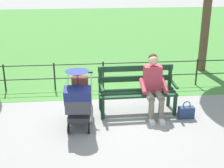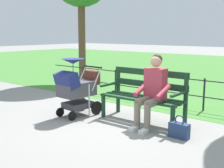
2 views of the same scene
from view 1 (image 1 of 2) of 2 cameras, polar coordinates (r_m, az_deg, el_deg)
ground_plane at (r=6.80m, az=-0.63°, el=-5.32°), size 60.00×60.00×0.00m
grass_lawn at (r=15.19m, az=-3.55°, el=9.34°), size 40.00×16.00×0.01m
park_bench at (r=6.76m, az=4.41°, el=-0.65°), size 1.61×0.63×0.96m
person_on_bench at (r=6.56m, az=7.36°, el=-0.03°), size 0.54×0.74×1.28m
stroller at (r=6.09m, az=-5.92°, el=-2.50°), size 0.56×0.92×1.15m
handbag at (r=6.75m, az=12.98°, el=-4.88°), size 0.32×0.14×0.37m
park_fence at (r=8.04m, az=0.34°, el=2.12°), size 7.24×0.04×0.70m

